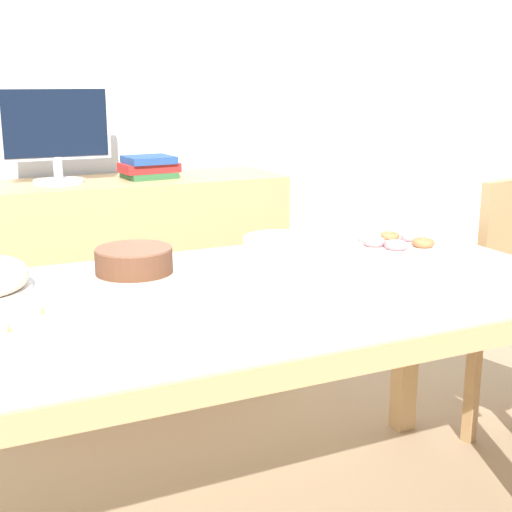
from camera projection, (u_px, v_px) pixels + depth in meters
wall_back at (91, 73)px, 3.08m from camera, size 8.00×0.10×2.60m
dining_table at (239, 318)px, 1.85m from camera, size 1.79×0.87×0.76m
sideboard at (118, 282)px, 3.02m from camera, size 1.41×0.44×0.87m
computer_monitor at (56, 135)px, 2.78m from camera, size 0.42×0.20×0.38m
book_stack at (149, 167)px, 2.97m from camera, size 0.24×0.19×0.09m
cake_chocolate_round at (134, 264)px, 1.90m from camera, size 0.29×0.29×0.08m
pastry_platter at (394, 244)px, 2.24m from camera, size 0.33×0.33×0.04m
plate_stack at (281, 253)px, 1.99m from camera, size 0.21×0.21×0.09m
tealight_right_edge at (10, 335)px, 1.45m from camera, size 0.04×0.04×0.04m
tealight_centre at (43, 316)px, 1.56m from camera, size 0.04×0.04×0.04m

